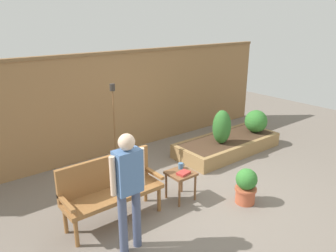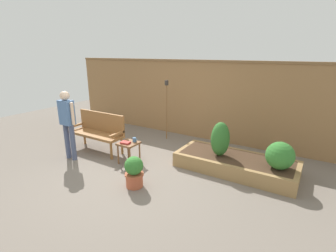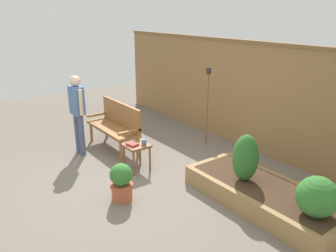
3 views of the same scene
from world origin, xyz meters
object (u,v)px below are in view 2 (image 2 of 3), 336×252
cup_on_table (135,140)px  book_on_table (126,143)px  garden_bench (99,129)px  potted_boxwood (134,171)px  person_by_bench (67,119)px  shrub_near_bench (220,139)px  shrub_far_corner (280,156)px  side_table (129,146)px  tiki_torch (167,99)px

cup_on_table → book_on_table: (-0.10, -0.18, -0.03)m
garden_bench → potted_boxwood: size_ratio=2.48×
potted_boxwood → person_by_bench: 2.12m
garden_bench → book_on_table: size_ratio=7.36×
book_on_table → potted_boxwood: 1.00m
shrub_near_bench → shrub_far_corner: shrub_near_bench is taller
book_on_table → person_by_bench: (-1.26, -0.44, 0.43)m
garden_bench → side_table: bearing=-10.9°
garden_bench → shrub_near_bench: shrub_near_bench is taller
side_table → tiki_torch: bearing=94.9°
side_table → cup_on_table: size_ratio=4.02×
shrub_near_bench → tiki_torch: tiki_torch is taller
book_on_table → tiki_torch: 1.98m
potted_boxwood → tiki_torch: bearing=109.5°
shrub_near_bench → person_by_bench: (-3.05, -1.30, 0.28)m
side_table → book_on_table: bearing=-99.0°
shrub_far_corner → tiki_torch: 3.28m
cup_on_table → tiki_torch: (-0.24, 1.69, 0.60)m
cup_on_table → shrub_near_bench: size_ratio=0.17×
side_table → shrub_far_corner: 3.02m
potted_boxwood → shrub_far_corner: shrub_far_corner is taller
garden_bench → book_on_table: (1.12, -0.30, -0.05)m
cup_on_table → shrub_near_bench: 1.82m
garden_bench → cup_on_table: 1.23m
side_table → book_on_table: 0.13m
shrub_far_corner → potted_boxwood: bearing=-145.5°
potted_boxwood → shrub_far_corner: 2.66m
cup_on_table → book_on_table: bearing=-119.1°
book_on_table → shrub_near_bench: shrub_near_bench is taller
side_table → potted_boxwood: 1.03m
garden_bench → cup_on_table: bearing=-5.5°
shrub_near_bench → tiki_torch: (-1.93, 1.01, 0.47)m
garden_bench → tiki_torch: (0.98, 1.57, 0.58)m
garden_bench → book_on_table: 1.16m
cup_on_table → book_on_table: 0.21m
garden_bench → shrub_near_bench: bearing=10.9°
tiki_torch → cup_on_table: bearing=-81.9°
potted_boxwood → person_by_bench: person_by_bench is taller
cup_on_table → side_table: bearing=-131.1°
potted_boxwood → tiki_torch: size_ratio=0.35×
cup_on_table → tiki_torch: bearing=98.1°
potted_boxwood → side_table: bearing=135.7°
book_on_table → person_by_bench: person_by_bench is taller
book_on_table → side_table: bearing=71.3°
garden_bench → shrub_far_corner: garden_bench is taller
shrub_far_corner → person_by_bench: bearing=-162.8°
garden_bench → shrub_near_bench: (2.91, 0.56, 0.11)m
shrub_near_bench → shrub_far_corner: bearing=-0.0°
garden_bench → tiki_torch: size_ratio=0.88×
shrub_far_corner → side_table: bearing=-165.0°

